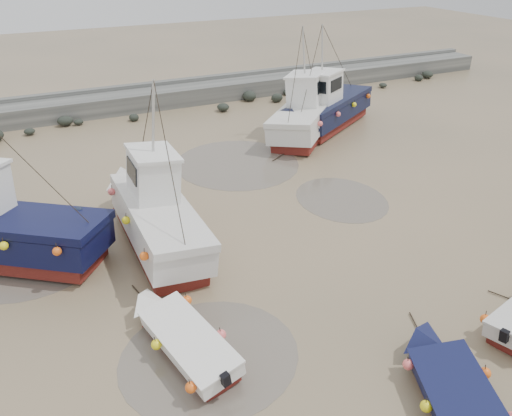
{
  "coord_description": "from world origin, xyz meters",
  "views": [
    {
      "loc": [
        -7.19,
        -12.1,
        10.47
      ],
      "look_at": [
        0.01,
        3.04,
        1.4
      ],
      "focal_mm": 35.0,
      "sensor_mm": 36.0,
      "label": 1
    }
  ],
  "objects_px": {
    "cabin_boat_3": "(308,113)",
    "person": "(85,249)",
    "dinghy_1": "(459,391)",
    "cabin_boat_2": "(326,109)",
    "cabin_boat_1": "(151,211)",
    "dinghy_0": "(185,334)"
  },
  "relations": [
    {
      "from": "cabin_boat_3",
      "to": "person",
      "type": "height_order",
      "value": "cabin_boat_3"
    },
    {
      "from": "dinghy_1",
      "to": "cabin_boat_3",
      "type": "height_order",
      "value": "cabin_boat_3"
    },
    {
      "from": "cabin_boat_2",
      "to": "cabin_boat_3",
      "type": "xyz_separation_m",
      "value": [
        -1.55,
        -0.42,
        0.04
      ]
    },
    {
      "from": "dinghy_1",
      "to": "cabin_boat_2",
      "type": "bearing_deg",
      "value": 88.99
    },
    {
      "from": "cabin_boat_2",
      "to": "dinghy_1",
      "type": "bearing_deg",
      "value": 125.64
    },
    {
      "from": "cabin_boat_1",
      "to": "person",
      "type": "relative_size",
      "value": 5.26
    },
    {
      "from": "cabin_boat_3",
      "to": "person",
      "type": "distance_m",
      "value": 15.87
    },
    {
      "from": "dinghy_0",
      "to": "dinghy_1",
      "type": "distance_m",
      "value": 7.39
    },
    {
      "from": "cabin_boat_1",
      "to": "cabin_boat_3",
      "type": "height_order",
      "value": "same"
    },
    {
      "from": "cabin_boat_1",
      "to": "dinghy_0",
      "type": "bearing_deg",
      "value": -97.03
    },
    {
      "from": "dinghy_1",
      "to": "person",
      "type": "relative_size",
      "value": 3.02
    },
    {
      "from": "dinghy_0",
      "to": "cabin_boat_1",
      "type": "distance_m",
      "value": 6.19
    },
    {
      "from": "dinghy_0",
      "to": "person",
      "type": "height_order",
      "value": "dinghy_0"
    },
    {
      "from": "dinghy_0",
      "to": "dinghy_1",
      "type": "xyz_separation_m",
      "value": [
        5.53,
        -4.89,
        0.0
      ]
    },
    {
      "from": "dinghy_0",
      "to": "cabin_boat_3",
      "type": "xyz_separation_m",
      "value": [
        12.24,
        13.91,
        0.82
      ]
    },
    {
      "from": "cabin_boat_3",
      "to": "person",
      "type": "bearing_deg",
      "value": -107.05
    },
    {
      "from": "cabin_boat_2",
      "to": "cabin_boat_3",
      "type": "height_order",
      "value": "same"
    },
    {
      "from": "cabin_boat_3",
      "to": "dinghy_0",
      "type": "bearing_deg",
      "value": -85.55
    },
    {
      "from": "person",
      "to": "cabin_boat_2",
      "type": "bearing_deg",
      "value": 177.03
    },
    {
      "from": "dinghy_0",
      "to": "person",
      "type": "xyz_separation_m",
      "value": [
        -1.83,
        6.69,
        -0.55
      ]
    },
    {
      "from": "cabin_boat_3",
      "to": "cabin_boat_2",
      "type": "bearing_deg",
      "value": 60.95
    },
    {
      "from": "person",
      "to": "cabin_boat_3",
      "type": "bearing_deg",
      "value": 178.13
    }
  ]
}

